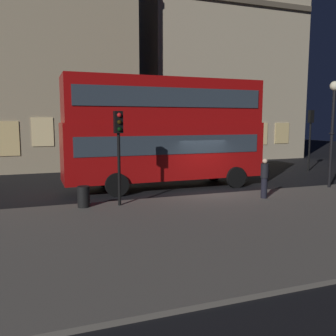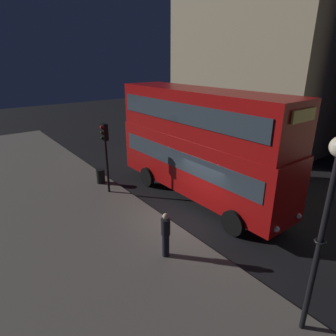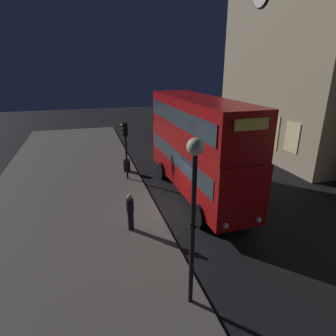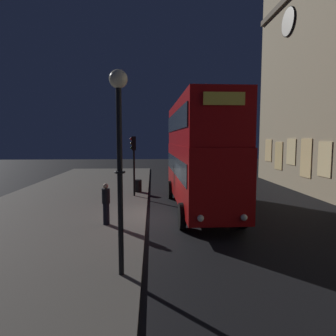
{
  "view_description": "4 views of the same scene",
  "coord_description": "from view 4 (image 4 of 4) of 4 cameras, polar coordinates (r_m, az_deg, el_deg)",
  "views": [
    {
      "loc": [
        -7.63,
        -15.38,
        3.44
      ],
      "look_at": [
        -2.03,
        0.25,
        1.27
      ],
      "focal_mm": 38.55,
      "sensor_mm": 36.0,
      "label": 1
    },
    {
      "loc": [
        8.53,
        -7.55,
        6.85
      ],
      "look_at": [
        -2.16,
        0.52,
        1.79
      ],
      "focal_mm": 30.97,
      "sensor_mm": 36.0,
      "label": 2
    },
    {
      "loc": [
        12.48,
        -3.85,
        7.05
      ],
      "look_at": [
        -2.37,
        0.55,
        1.44
      ],
      "focal_mm": 29.94,
      "sensor_mm": 36.0,
      "label": 3
    },
    {
      "loc": [
        13.62,
        -0.4,
        3.67
      ],
      "look_at": [
        -1.98,
        0.43,
        2.13
      ],
      "focal_mm": 31.62,
      "sensor_mm": 36.0,
      "label": 4
    }
  ],
  "objects": [
    {
      "name": "ground_plane",
      "position": [
        14.12,
        -1.33,
        -9.44
      ],
      "size": [
        80.0,
        80.0,
        0.0
      ],
      "primitive_type": "plane",
      "color": "black"
    },
    {
      "name": "litter_bin",
      "position": [
        19.99,
        -5.78,
        -3.43
      ],
      "size": [
        0.48,
        0.48,
        0.82
      ],
      "primitive_type": "cylinder",
      "color": "black",
      "rests_on": "sidewalk_slab"
    },
    {
      "name": "street_lamp",
      "position": [
        7.57,
        -9.39,
        6.88
      ],
      "size": [
        0.46,
        0.46,
        5.26
      ],
      "color": "black",
      "rests_on": "sidewalk_slab"
    },
    {
      "name": "traffic_light_near_kerb",
      "position": [
        18.4,
        -6.65,
        2.86
      ],
      "size": [
        0.34,
        0.37,
        3.7
      ],
      "rotation": [
        0.0,
        0.0,
        0.09
      ],
      "color": "black",
      "rests_on": "sidewalk_slab"
    },
    {
      "name": "pedestrian",
      "position": [
        12.59,
        -11.86,
        -6.66
      ],
      "size": [
        0.33,
        0.33,
        1.73
      ],
      "rotation": [
        0.0,
        0.0,
        1.17
      ],
      "color": "black",
      "rests_on": "sidewalk_slab"
    },
    {
      "name": "double_decker_bus",
      "position": [
        15.4,
        5.89,
        3.49
      ],
      "size": [
        10.36,
        2.85,
        5.53
      ],
      "rotation": [
        0.0,
        0.0,
        0.01
      ],
      "color": "#9E0C0C",
      "rests_on": "ground"
    },
    {
      "name": "sidewalk_slab",
      "position": [
        14.9,
        -22.08,
        -8.82
      ],
      "size": [
        44.0,
        9.04,
        0.12
      ],
      "primitive_type": "cube",
      "color": "#5B564F",
      "rests_on": "ground"
    }
  ]
}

